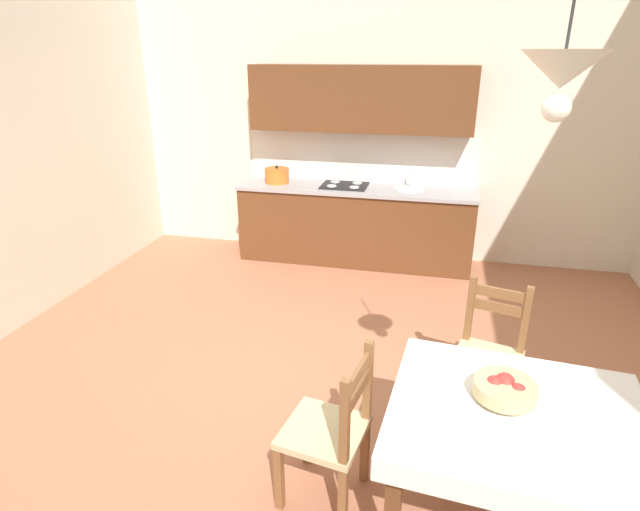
# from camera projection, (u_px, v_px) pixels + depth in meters

# --- Properties ---
(ground_plane) EXTENTS (6.38, 6.67, 0.10)m
(ground_plane) POSITION_uv_depth(u_px,v_px,m) (318.00, 410.00, 3.61)
(ground_plane) COLOR #AD6B4C
(wall_back) EXTENTS (6.38, 0.12, 4.27)m
(wall_back) POSITION_uv_depth(u_px,v_px,m) (382.00, 70.00, 5.59)
(wall_back) COLOR silver
(wall_back) RESTS_ON ground_plane
(kitchen_cabinetry) EXTENTS (2.70, 0.63, 2.20)m
(kitchen_cabinetry) POSITION_uv_depth(u_px,v_px,m) (356.00, 190.00, 5.81)
(kitchen_cabinetry) COLOR brown
(kitchen_cabinetry) RESTS_ON ground_plane
(dining_table) EXTENTS (1.27, 1.11, 0.75)m
(dining_table) POSITION_uv_depth(u_px,v_px,m) (515.00, 434.00, 2.43)
(dining_table) COLOR brown
(dining_table) RESTS_ON ground_plane
(dining_chair_kitchen_side) EXTENTS (0.51, 0.51, 0.93)m
(dining_chair_kitchen_side) POSITION_uv_depth(u_px,v_px,m) (489.00, 356.00, 3.37)
(dining_chair_kitchen_side) COLOR #D1BC89
(dining_chair_kitchen_side) RESTS_ON ground_plane
(dining_chair_tv_side) EXTENTS (0.48, 0.48, 0.93)m
(dining_chair_tv_side) POSITION_uv_depth(u_px,v_px,m) (331.00, 432.00, 2.70)
(dining_chair_tv_side) COLOR #D1BC89
(dining_chair_tv_side) RESTS_ON ground_plane
(fruit_bowl) EXTENTS (0.30, 0.30, 0.12)m
(fruit_bowl) POSITION_uv_depth(u_px,v_px,m) (505.00, 389.00, 2.44)
(fruit_bowl) COLOR tan
(fruit_bowl) RESTS_ON dining_table
(pendant_lamp) EXTENTS (0.32, 0.32, 0.81)m
(pendant_lamp) POSITION_uv_depth(u_px,v_px,m) (562.00, 72.00, 1.90)
(pendant_lamp) COLOR black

